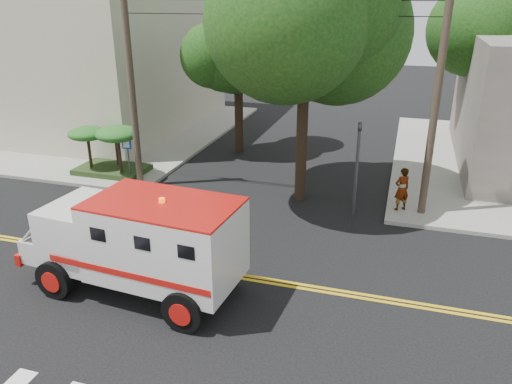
% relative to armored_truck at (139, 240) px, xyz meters
% --- Properties ---
extents(ground, '(100.00, 100.00, 0.00)m').
position_rel_armored_truck_xyz_m(ground, '(1.30, 1.53, -1.65)').
color(ground, black).
rests_on(ground, ground).
extents(sidewalk_nw, '(17.00, 17.00, 0.15)m').
position_rel_armored_truck_xyz_m(sidewalk_nw, '(-12.20, 15.03, -1.57)').
color(sidewalk_nw, gray).
rests_on(sidewalk_nw, ground).
extents(building_left, '(16.00, 14.00, 10.00)m').
position_rel_armored_truck_xyz_m(building_left, '(-14.20, 16.53, 3.50)').
color(building_left, '#B8B497').
rests_on(building_left, sidewalk_nw).
extents(utility_pole_left, '(0.28, 0.28, 9.00)m').
position_rel_armored_truck_xyz_m(utility_pole_left, '(-4.30, 7.53, 2.85)').
color(utility_pole_left, '#382D23').
rests_on(utility_pole_left, ground).
extents(utility_pole_right, '(0.28, 0.28, 9.00)m').
position_rel_armored_truck_xyz_m(utility_pole_right, '(7.60, 7.73, 2.85)').
color(utility_pole_right, '#382D23').
rests_on(utility_pole_right, ground).
extents(tree_main, '(6.08, 5.70, 9.85)m').
position_rel_armored_truck_xyz_m(tree_main, '(3.24, 7.74, 5.55)').
color(tree_main, black).
rests_on(tree_main, ground).
extents(tree_left, '(4.48, 4.20, 7.70)m').
position_rel_armored_truck_xyz_m(tree_left, '(-1.38, 13.32, 4.08)').
color(tree_left, black).
rests_on(tree_left, ground).
extents(tree_right, '(4.80, 4.50, 8.20)m').
position_rel_armored_truck_xyz_m(tree_right, '(10.15, 17.30, 4.45)').
color(tree_right, black).
rests_on(tree_right, ground).
extents(traffic_signal, '(0.15, 0.18, 3.60)m').
position_rel_armored_truck_xyz_m(traffic_signal, '(5.10, 7.13, 0.58)').
color(traffic_signal, '#3F3F42').
rests_on(traffic_signal, ground).
extents(accessibility_sign, '(0.45, 0.10, 2.02)m').
position_rel_armored_truck_xyz_m(accessibility_sign, '(-4.90, 7.70, -0.28)').
color(accessibility_sign, '#3F3F42').
rests_on(accessibility_sign, ground).
extents(palm_planter, '(3.52, 2.63, 2.36)m').
position_rel_armored_truck_xyz_m(palm_planter, '(-6.13, 8.15, 0.00)').
color(palm_planter, '#1E3314').
rests_on(palm_planter, sidewalk_nw).
extents(armored_truck, '(6.52, 3.00, 2.89)m').
position_rel_armored_truck_xyz_m(armored_truck, '(0.00, 0.00, 0.00)').
color(armored_truck, silver).
rests_on(armored_truck, ground).
extents(pedestrian_a, '(0.74, 0.69, 1.70)m').
position_rel_armored_truck_xyz_m(pedestrian_a, '(6.80, 7.73, -0.65)').
color(pedestrian_a, gray).
rests_on(pedestrian_a, sidewalk_ne).
extents(pedestrian_b, '(0.88, 0.73, 1.65)m').
position_rel_armored_truck_xyz_m(pedestrian_b, '(10.81, 10.66, -0.67)').
color(pedestrian_b, gray).
rests_on(pedestrian_b, sidewalk_ne).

